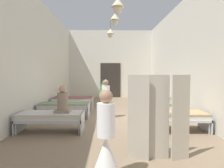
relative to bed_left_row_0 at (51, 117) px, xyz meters
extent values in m
cube|color=#8C755B|center=(1.83, 1.90, -0.49)|extent=(6.36, 13.88, 0.10)
cube|color=silver|center=(1.83, 8.64, 1.90)|extent=(6.16, 0.20, 4.68)
cube|color=silver|center=(-1.15, 1.90, 1.90)|extent=(0.20, 13.28, 4.68)
cube|color=silver|center=(4.81, 1.90, 1.90)|extent=(0.20, 13.28, 4.68)
cube|color=#2D2823|center=(1.83, 8.52, 0.76)|extent=(1.40, 0.06, 2.40)
cone|color=beige|center=(2.00, 0.74, 3.56)|extent=(0.44, 0.44, 0.28)
sphere|color=beige|center=(2.00, 0.74, 3.34)|extent=(0.28, 0.28, 0.28)
cylinder|color=brown|center=(1.98, 3.06, 4.06)|extent=(0.02, 0.02, 0.37)
cone|color=beige|center=(1.98, 3.06, 3.72)|extent=(0.44, 0.44, 0.28)
sphere|color=beige|center=(1.98, 3.06, 3.50)|extent=(0.28, 0.28, 0.28)
cylinder|color=brown|center=(1.80, 5.39, 3.98)|extent=(0.02, 0.02, 0.53)
cone|color=beige|center=(1.80, 5.39, 3.56)|extent=(0.44, 0.44, 0.28)
sphere|color=beige|center=(1.80, 5.39, 3.34)|extent=(0.28, 0.28, 0.28)
cylinder|color=#B7BCC1|center=(-0.87, -0.36, -0.27)|extent=(0.03, 0.03, 0.34)
cylinder|color=#B7BCC1|center=(-0.87, 0.36, -0.27)|extent=(0.03, 0.03, 0.34)
cylinder|color=#B7BCC1|center=(0.87, -0.36, -0.27)|extent=(0.03, 0.03, 0.34)
cylinder|color=#B7BCC1|center=(0.87, 0.36, -0.27)|extent=(0.03, 0.03, 0.34)
cube|color=#B7BCC1|center=(0.00, 0.00, -0.06)|extent=(1.90, 0.84, 0.07)
cube|color=#B7BCC1|center=(-0.93, 0.00, -0.15)|extent=(0.04, 0.84, 0.57)
cube|color=#B7BCC1|center=(0.93, 0.00, -0.15)|extent=(0.04, 0.84, 0.57)
cube|color=silver|center=(0.00, 0.00, 0.04)|extent=(1.82, 0.78, 0.14)
cube|color=beige|center=(0.00, 0.00, 0.12)|extent=(1.86, 0.82, 0.02)
cylinder|color=#B7BCC1|center=(2.79, -0.36, -0.27)|extent=(0.03, 0.03, 0.34)
cylinder|color=#B7BCC1|center=(2.79, 0.36, -0.27)|extent=(0.03, 0.03, 0.34)
cylinder|color=#B7BCC1|center=(4.53, -0.36, -0.27)|extent=(0.03, 0.03, 0.34)
cylinder|color=#B7BCC1|center=(4.53, 0.36, -0.27)|extent=(0.03, 0.03, 0.34)
cube|color=#B7BCC1|center=(3.66, 0.00, -0.06)|extent=(1.90, 0.84, 0.07)
cube|color=#B7BCC1|center=(2.73, 0.00, -0.15)|extent=(0.04, 0.84, 0.57)
cube|color=#B7BCC1|center=(4.59, 0.00, -0.15)|extent=(0.04, 0.84, 0.57)
cube|color=silver|center=(3.66, 0.00, 0.04)|extent=(1.82, 0.78, 0.14)
cube|color=tan|center=(3.66, 0.00, 0.12)|extent=(1.86, 0.82, 0.02)
cylinder|color=#B7BCC1|center=(-0.87, 1.54, -0.27)|extent=(0.03, 0.03, 0.34)
cylinder|color=#B7BCC1|center=(-0.87, 2.26, -0.27)|extent=(0.03, 0.03, 0.34)
cylinder|color=#B7BCC1|center=(0.87, 1.54, -0.27)|extent=(0.03, 0.03, 0.34)
cylinder|color=#B7BCC1|center=(0.87, 2.26, -0.27)|extent=(0.03, 0.03, 0.34)
cube|color=#B7BCC1|center=(0.00, 1.90, -0.06)|extent=(1.90, 0.84, 0.07)
cube|color=#B7BCC1|center=(-0.93, 1.90, -0.15)|extent=(0.04, 0.84, 0.57)
cube|color=#B7BCC1|center=(0.93, 1.90, -0.15)|extent=(0.04, 0.84, 0.57)
cube|color=silver|center=(0.00, 1.90, 0.04)|extent=(1.82, 0.78, 0.14)
cube|color=slate|center=(0.00, 1.90, 0.12)|extent=(1.86, 0.82, 0.02)
cylinder|color=#B7BCC1|center=(2.79, 1.54, -0.27)|extent=(0.03, 0.03, 0.34)
cylinder|color=#B7BCC1|center=(2.79, 2.26, -0.27)|extent=(0.03, 0.03, 0.34)
cylinder|color=#B7BCC1|center=(4.53, 1.54, -0.27)|extent=(0.03, 0.03, 0.34)
cylinder|color=#B7BCC1|center=(4.53, 2.26, -0.27)|extent=(0.03, 0.03, 0.34)
cube|color=#B7BCC1|center=(3.66, 1.90, -0.06)|extent=(1.90, 0.84, 0.07)
cube|color=#B7BCC1|center=(2.73, 1.90, -0.15)|extent=(0.04, 0.84, 0.57)
cube|color=#B7BCC1|center=(4.59, 1.90, -0.15)|extent=(0.04, 0.84, 0.57)
cube|color=silver|center=(3.66, 1.90, 0.04)|extent=(1.82, 0.78, 0.14)
cube|color=slate|center=(3.66, 1.90, 0.12)|extent=(1.86, 0.82, 0.02)
cylinder|color=#B7BCC1|center=(-0.87, 3.44, -0.27)|extent=(0.03, 0.03, 0.34)
cylinder|color=#B7BCC1|center=(-0.87, 4.16, -0.27)|extent=(0.03, 0.03, 0.34)
cylinder|color=#B7BCC1|center=(0.87, 3.44, -0.27)|extent=(0.03, 0.03, 0.34)
cylinder|color=#B7BCC1|center=(0.87, 4.16, -0.27)|extent=(0.03, 0.03, 0.34)
cube|color=#B7BCC1|center=(0.00, 3.80, -0.06)|extent=(1.90, 0.84, 0.07)
cube|color=#B7BCC1|center=(-0.93, 3.80, -0.15)|extent=(0.04, 0.84, 0.57)
cube|color=#B7BCC1|center=(0.93, 3.80, -0.15)|extent=(0.04, 0.84, 0.57)
cube|color=white|center=(0.00, 3.80, 0.04)|extent=(1.82, 0.78, 0.14)
cube|color=#8C4C47|center=(0.00, 3.80, 0.12)|extent=(1.86, 0.82, 0.02)
cylinder|color=#B7BCC1|center=(2.79, 3.44, -0.27)|extent=(0.03, 0.03, 0.34)
cylinder|color=#B7BCC1|center=(2.79, 4.16, -0.27)|extent=(0.03, 0.03, 0.34)
cylinder|color=#B7BCC1|center=(4.53, 3.44, -0.27)|extent=(0.03, 0.03, 0.34)
cylinder|color=#B7BCC1|center=(4.53, 4.16, -0.27)|extent=(0.03, 0.03, 0.34)
cube|color=#B7BCC1|center=(3.66, 3.80, -0.06)|extent=(1.90, 0.84, 0.07)
cube|color=#B7BCC1|center=(2.73, 3.80, -0.15)|extent=(0.04, 0.84, 0.57)
cube|color=#B7BCC1|center=(4.59, 3.80, -0.15)|extent=(0.04, 0.84, 0.57)
cube|color=white|center=(3.66, 3.80, 0.04)|extent=(1.82, 0.78, 0.14)
cube|color=#9E9E93|center=(3.66, 3.80, 0.12)|extent=(1.86, 0.82, 0.02)
cone|color=white|center=(1.66, -2.73, -0.09)|extent=(0.52, 0.52, 0.70)
cylinder|color=white|center=(1.66, -2.73, 0.54)|extent=(0.30, 0.30, 0.55)
sphere|color=#A87A5B|center=(1.66, -2.73, 0.92)|extent=(0.22, 0.22, 0.22)
cone|color=white|center=(1.66, -2.73, 1.00)|extent=(0.18, 0.18, 0.10)
cone|color=white|center=(1.59, 1.81, -0.09)|extent=(0.52, 0.52, 0.70)
cylinder|color=white|center=(1.59, 1.81, 0.54)|extent=(0.30, 0.30, 0.55)
sphere|color=#846047|center=(1.59, 1.81, 0.92)|extent=(0.22, 0.22, 0.22)
cone|color=white|center=(1.59, 1.81, 1.00)|extent=(0.18, 0.18, 0.10)
cylinder|color=gray|center=(0.35, 0.02, 0.43)|extent=(0.32, 0.32, 0.58)
cube|color=gray|center=(0.35, 0.02, 0.18)|extent=(0.44, 0.44, 0.08)
sphere|color=tan|center=(0.35, 0.02, 0.83)|extent=(0.22, 0.22, 0.22)
cylinder|color=brown|center=(1.41, 5.04, -0.25)|extent=(0.37, 0.37, 0.38)
cylinder|color=brown|center=(1.41, 5.04, 0.04)|extent=(0.06, 0.06, 0.20)
cone|color=#3D7A42|center=(1.41, 5.04, 0.53)|extent=(0.54, 0.54, 0.79)
cube|color=#BCB29E|center=(2.29, -2.02, 0.41)|extent=(0.41, 0.13, 1.70)
cube|color=#BCB29E|center=(2.71, -1.96, 0.41)|extent=(0.42, 0.05, 1.70)
cube|color=#BCB29E|center=(3.13, -2.02, 0.41)|extent=(0.40, 0.17, 1.70)
camera|label=1|loc=(1.70, -6.08, 1.31)|focal=33.40mm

